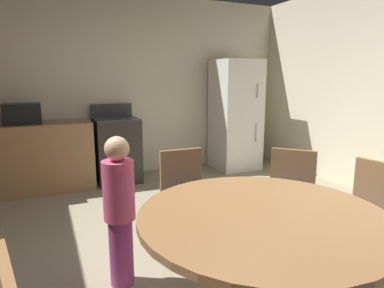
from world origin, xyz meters
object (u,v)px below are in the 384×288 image
Objects in this scene: microwave at (22,114)px; oven_range at (117,149)px; chair_north at (186,194)px; chair_east at (369,213)px; dining_table at (262,238)px; person_child at (119,208)px; refrigerator at (235,115)px; chair_northeast at (290,194)px.

oven_range is at bearing 0.18° from microwave.
chair_north is 1.00× the size of chair_east.
dining_table is at bearing -68.92° from microwave.
chair_east is 0.80× the size of person_child.
refrigerator is at bearing 61.10° from dining_table.
oven_range reaches higher than chair_north.
dining_table is 1.25× the size of person_child.
chair_east is (1.09, 0.19, -0.11)m from dining_table.
microwave is 0.51× the size of chair_northeast.
person_child reaches higher than chair_east.
chair_northeast is (0.94, -2.61, 0.03)m from oven_range.
chair_northeast is (0.82, 0.74, -0.11)m from dining_table.
refrigerator is at bearing 141.32° from chair_north.
oven_range is at bearing 178.41° from refrigerator.
chair_north is 0.88m from chair_northeast.
oven_range is 1.26× the size of chair_north.
dining_table is at bearing -118.90° from refrigerator.
chair_northeast is at bearing -73.94° from chair_east.
oven_range is 2.57m from person_child.
chair_east is at bearing -52.98° from microwave.
oven_range is 1.30m from microwave.
person_child reaches higher than chair_northeast.
microwave reaches higher than person_child.
chair_east is 1.81m from person_child.
microwave is at bearing -93.07° from chair_northeast.
chair_east and chair_northeast have the same top height.
chair_north reaches higher than dining_table.
oven_range is at bearing -112.30° from chair_northeast.
microwave is 3.99m from chair_east.
oven_range is 0.81× the size of dining_table.
microwave is at bearing 158.98° from person_child.
refrigerator reaches higher than dining_table.
chair_northeast is (-0.27, 0.55, 0.00)m from chair_east.
person_child is at bearing -45.66° from chair_northeast.
microwave reaches higher than oven_range.
refrigerator is 2.77m from chair_northeast.
refrigerator is at bearing 99.27° from person_child.
chair_northeast is (-1.00, -2.55, -0.38)m from refrigerator.
chair_north is at bearing 89.21° from dining_table.
person_child is at bearing -134.55° from refrigerator.
refrigerator is at bearing -153.43° from chair_northeast.
person_child is at bearing -65.37° from chair_north.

